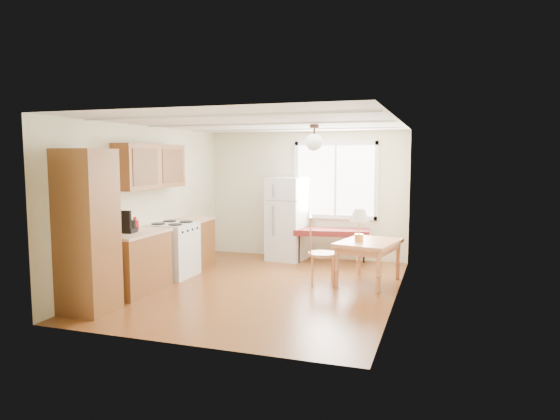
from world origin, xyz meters
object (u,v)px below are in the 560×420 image
at_px(refrigerator, 287,219).
at_px(bench, 332,233).
at_px(dining_table, 368,247).
at_px(chair, 316,246).

distance_m(refrigerator, bench, 0.92).
bearing_deg(dining_table, bench, 135.92).
distance_m(refrigerator, dining_table, 2.24).
distance_m(refrigerator, chair, 1.98).
height_order(refrigerator, dining_table, refrigerator).
xyz_separation_m(dining_table, chair, (-0.76, -0.34, 0.04)).
bearing_deg(chair, dining_table, 8.89).
height_order(dining_table, chair, chair).
xyz_separation_m(refrigerator, chair, (1.02, -1.69, -0.19)).
xyz_separation_m(refrigerator, dining_table, (1.78, -1.35, -0.23)).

